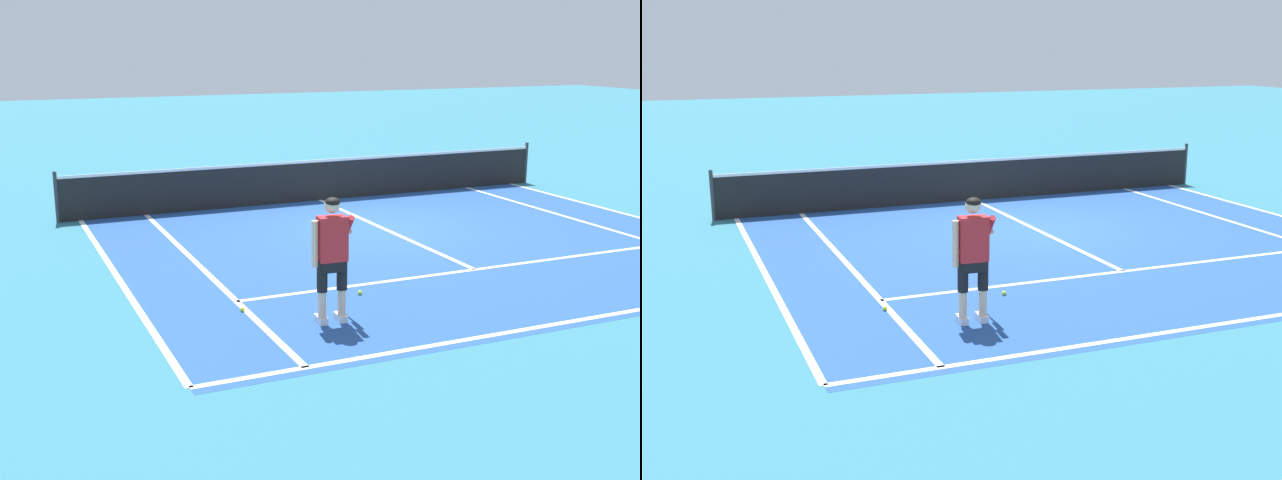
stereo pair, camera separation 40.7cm
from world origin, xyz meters
The scene contains 13 objects.
ground_plane centered at (0.00, 0.00, 0.00)m, with size 80.00×80.00×0.00m, color teal.
court_inner_surface centered at (0.00, -1.44, 0.00)m, with size 10.98×9.41×0.00m, color #234C93.
line_baseline centered at (0.00, -5.95, 0.00)m, with size 10.98×0.10×0.01m, color white.
line_service centered at (0.00, -3.33, 0.00)m, with size 8.23×0.10×0.01m, color white.
line_centre_service centered at (0.00, -0.13, 0.00)m, with size 0.10×6.40×0.01m, color white.
line_singles_left centered at (-4.12, -1.44, 0.00)m, with size 0.10×9.01×0.01m, color white.
line_singles_right centered at (4.12, -1.44, 0.00)m, with size 0.10×9.01×0.01m, color white.
line_doubles_left centered at (-5.49, -1.44, 0.00)m, with size 0.10×9.01×0.01m, color white.
line_doubles_right centered at (5.49, -1.44, 0.00)m, with size 0.10×9.01×0.01m, color white.
tennis_net centered at (0.00, 3.07, 0.50)m, with size 11.96×0.08×1.07m.
tennis_player centered at (-3.20, -4.65, 0.99)m, with size 0.69×1.10×1.71m.
tennis_ball_near_feet centered at (-2.33, -3.76, 0.03)m, with size 0.07×0.07×0.07m, color #CCE02D.
tennis_ball_by_baseline centered at (-4.17, -3.79, 0.03)m, with size 0.07×0.07×0.07m, color #CCE02D.
Camera 1 is at (-7.38, -13.83, 3.68)m, focal length 44.53 mm.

